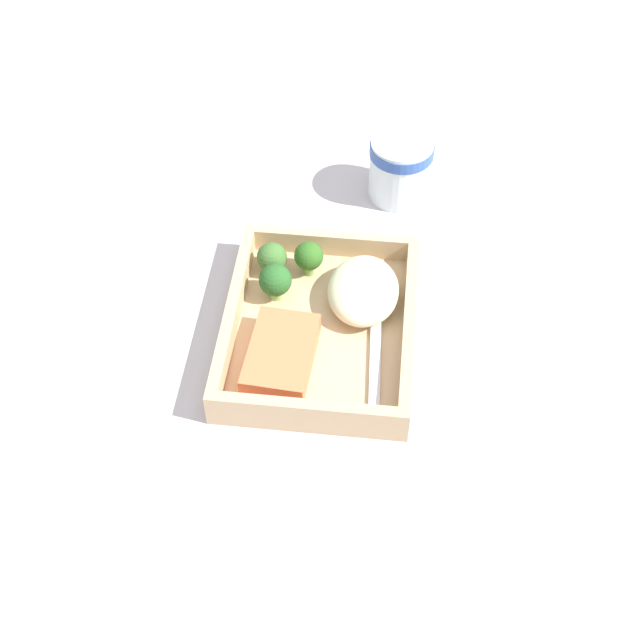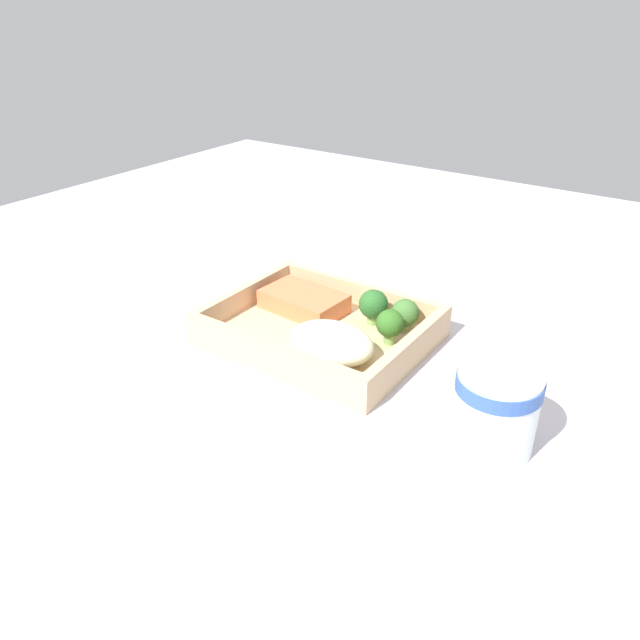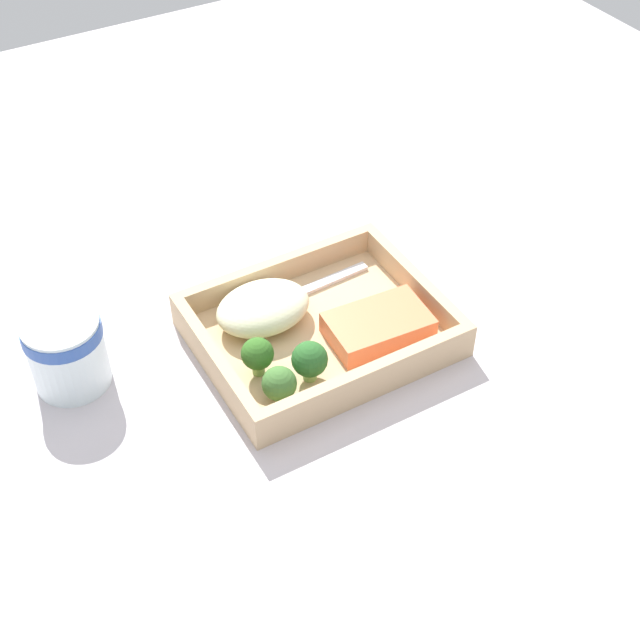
# 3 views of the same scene
# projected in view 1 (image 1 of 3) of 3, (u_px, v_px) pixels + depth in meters

# --- Properties ---
(ground_plane) EXTENTS (1.60, 1.60, 0.02)m
(ground_plane) POSITION_uv_depth(u_px,v_px,m) (320.00, 343.00, 0.95)
(ground_plane) COLOR #BDB5BB
(takeout_tray) EXTENTS (0.25, 0.20, 0.01)m
(takeout_tray) POSITION_uv_depth(u_px,v_px,m) (320.00, 333.00, 0.94)
(takeout_tray) COLOR tan
(takeout_tray) RESTS_ON ground_plane
(tray_rim) EXTENTS (0.25, 0.20, 0.03)m
(tray_rim) POSITION_uv_depth(u_px,v_px,m) (320.00, 321.00, 0.92)
(tray_rim) COLOR tan
(tray_rim) RESTS_ON takeout_tray
(salmon_fillet) EXTENTS (0.11, 0.07, 0.02)m
(salmon_fillet) POSITION_uv_depth(u_px,v_px,m) (281.00, 355.00, 0.90)
(salmon_fillet) COLOR #F47347
(salmon_fillet) RESTS_ON takeout_tray
(mashed_potatoes) EXTENTS (0.10, 0.08, 0.04)m
(mashed_potatoes) POSITION_uv_depth(u_px,v_px,m) (363.00, 290.00, 0.95)
(mashed_potatoes) COLOR beige
(mashed_potatoes) RESTS_ON takeout_tray
(broccoli_floret_1) EXTENTS (0.03, 0.03, 0.04)m
(broccoli_floret_1) POSITION_uv_depth(u_px,v_px,m) (272.00, 258.00, 0.97)
(broccoli_floret_1) COLOR #84A168
(broccoli_floret_1) RESTS_ON takeout_tray
(broccoli_floret_2) EXTENTS (0.03, 0.03, 0.04)m
(broccoli_floret_2) POSITION_uv_depth(u_px,v_px,m) (309.00, 257.00, 0.97)
(broccoli_floret_2) COLOR #74A050
(broccoli_floret_2) RESTS_ON takeout_tray
(broccoli_floret_3) EXTENTS (0.04, 0.04, 0.04)m
(broccoli_floret_3) POSITION_uv_depth(u_px,v_px,m) (275.00, 281.00, 0.95)
(broccoli_floret_3) COLOR #7BA457
(broccoli_floret_3) RESTS_ON takeout_tray
(fork) EXTENTS (0.16, 0.02, 0.00)m
(fork) POSITION_uv_depth(u_px,v_px,m) (376.00, 336.00, 0.93)
(fork) COLOR silver
(fork) RESTS_ON takeout_tray
(paper_cup) EXTENTS (0.08, 0.08, 0.08)m
(paper_cup) POSITION_uv_depth(u_px,v_px,m) (401.00, 166.00, 1.06)
(paper_cup) COLOR white
(paper_cup) RESTS_ON ground_plane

